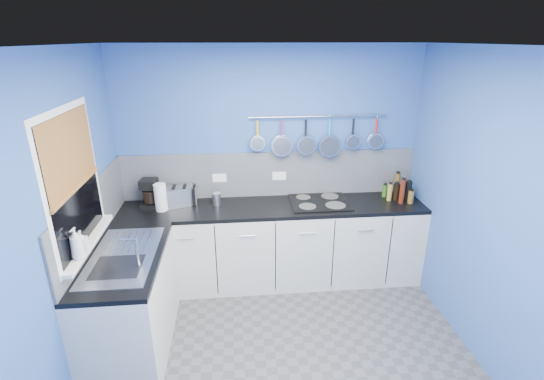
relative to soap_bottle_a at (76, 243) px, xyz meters
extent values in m
cube|color=#47474C|center=(1.53, -0.04, -1.18)|extent=(3.20, 3.00, 0.02)
cube|color=white|center=(1.53, -0.04, 1.34)|extent=(3.20, 3.00, 0.02)
cube|color=#3055A1|center=(1.53, 1.47, 0.08)|extent=(3.20, 0.02, 2.50)
cube|color=#3055A1|center=(-0.08, -0.04, 0.08)|extent=(0.02, 3.00, 2.50)
cube|color=#3055A1|center=(3.14, -0.04, 0.08)|extent=(0.02, 3.00, 2.50)
cube|color=gray|center=(1.53, 1.45, -0.02)|extent=(3.20, 0.02, 0.50)
cube|color=gray|center=(-0.06, 0.56, -0.02)|extent=(0.02, 1.80, 0.50)
cube|color=beige|center=(1.53, 1.16, -0.74)|extent=(3.20, 0.60, 0.86)
cube|color=black|center=(1.53, 1.16, -0.29)|extent=(3.20, 0.60, 0.04)
cube|color=beige|center=(0.23, 0.26, -0.74)|extent=(0.60, 1.20, 0.86)
cube|color=black|center=(0.23, 0.26, -0.29)|extent=(0.60, 1.20, 0.04)
cube|color=white|center=(-0.05, 0.26, 0.38)|extent=(0.01, 1.00, 1.10)
cube|color=black|center=(-0.04, 0.26, 0.38)|extent=(0.01, 0.90, 1.00)
cube|color=#9E5B2E|center=(-0.03, 0.26, 0.61)|extent=(0.01, 0.90, 0.55)
cube|color=white|center=(-0.02, 0.26, -0.13)|extent=(0.10, 0.98, 0.03)
cube|color=silver|center=(0.23, 0.26, -0.27)|extent=(0.50, 0.95, 0.01)
cube|color=white|center=(0.98, 1.44, -0.04)|extent=(0.15, 0.01, 0.09)
cube|color=white|center=(1.63, 1.44, -0.04)|extent=(0.15, 0.01, 0.09)
cylinder|color=silver|center=(2.03, 1.41, 0.61)|extent=(1.45, 0.02, 0.02)
imported|color=white|center=(0.00, 0.00, 0.00)|extent=(0.10, 0.10, 0.24)
imported|color=white|center=(0.00, 0.09, -0.03)|extent=(0.08, 0.09, 0.17)
cylinder|color=white|center=(0.39, 1.16, -0.13)|extent=(0.13, 0.13, 0.28)
cube|color=silver|center=(0.57, 1.28, -0.17)|extent=(0.34, 0.27, 0.20)
cylinder|color=silver|center=(0.95, 1.24, -0.20)|extent=(0.11, 0.11, 0.13)
cube|color=black|center=(2.03, 1.21, -0.26)|extent=(0.61, 0.54, 0.01)
cylinder|color=#3F721E|center=(3.00, 1.27, -0.22)|extent=(0.06, 0.06, 0.11)
cylinder|color=brown|center=(2.91, 1.28, -0.13)|extent=(0.06, 0.06, 0.27)
cylinder|color=#265919|center=(2.79, 1.30, -0.20)|extent=(0.05, 0.05, 0.14)
cylinder|color=black|center=(3.00, 1.18, -0.17)|extent=(0.07, 0.07, 0.21)
cylinder|color=black|center=(2.87, 1.20, -0.18)|extent=(0.07, 0.07, 0.18)
cylinder|color=olive|center=(2.80, 1.18, -0.18)|extent=(0.05, 0.05, 0.19)
cylinder|color=brown|center=(3.00, 1.09, -0.20)|extent=(0.06, 0.06, 0.14)
cylinder|color=#4C190C|center=(2.90, 1.10, -0.14)|extent=(0.05, 0.05, 0.26)
camera|label=1|loc=(1.16, -2.62, 1.38)|focal=26.04mm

